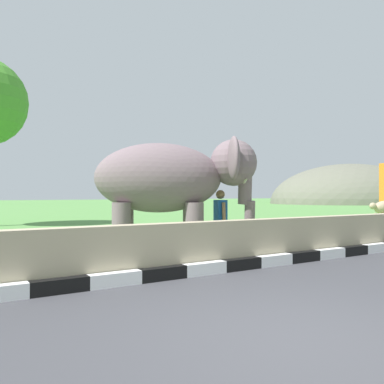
# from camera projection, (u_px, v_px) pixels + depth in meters

# --- Properties ---
(ground_plane) EXTENTS (220.00, 220.00, 0.00)m
(ground_plane) POSITION_uv_depth(u_px,v_px,m) (307.00, 343.00, 4.11)
(ground_plane) COLOR #578E46
(asphalt_road) EXTENTS (120.00, 6.72, 0.01)m
(asphalt_road) POSITION_uv_depth(u_px,v_px,m) (307.00, 342.00, 4.11)
(asphalt_road) COLOR #3D3D42
(asphalt_road) RESTS_ON ground_plane
(striped_curb) EXTENTS (16.20, 0.20, 0.24)m
(striped_curb) POSITION_uv_depth(u_px,v_px,m) (140.00, 277.00, 6.82)
(striped_curb) COLOR white
(striped_curb) RESTS_ON ground_plane
(barrier_parapet) EXTENTS (28.00, 0.36, 1.00)m
(barrier_parapet) POSITION_uv_depth(u_px,v_px,m) (236.00, 244.00, 8.32)
(barrier_parapet) COLOR tan
(barrier_parapet) RESTS_ON ground_plane
(elephant) EXTENTS (3.99, 3.36, 2.91)m
(elephant) POSITION_uv_depth(u_px,v_px,m) (173.00, 180.00, 9.70)
(elephant) COLOR slate
(elephant) RESTS_ON ground_plane
(person_handler) EXTENTS (0.34, 0.64, 1.66)m
(person_handler) POSITION_uv_depth(u_px,v_px,m) (220.00, 219.00, 10.08)
(person_handler) COLOR navy
(person_handler) RESTS_ON ground_plane
(cow_near) EXTENTS (1.88, 0.61, 1.23)m
(cow_near) POSITION_uv_depth(u_px,v_px,m) (384.00, 208.00, 18.96)
(cow_near) COLOR tan
(cow_near) RESTS_ON ground_plane
(hill_east) EXTENTS (29.28, 23.42, 13.35)m
(hill_east) POSITION_uv_depth(u_px,v_px,m) (350.00, 203.00, 66.93)
(hill_east) COLOR #666656
(hill_east) RESTS_ON ground_plane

